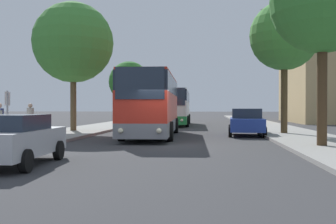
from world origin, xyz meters
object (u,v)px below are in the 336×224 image
object	(u,v)px
parked_car_right_near	(246,122)
tree_left_near	(129,82)
bus_middle	(175,107)
tree_left_far	(73,43)
bus_front	(152,104)
pedestrian_walking_back	(30,120)
tree_right_mid	(322,2)
tree_right_near	(284,36)
parked_car_left_curb	(14,139)
bus_stop_sign	(7,110)

from	to	relation	value
parked_car_right_near	tree_left_near	size ratio (longest dim) A/B	0.60
bus_middle	tree_left_far	xyz separation A→B (m)	(-5.90, -11.91, 4.28)
tree_left_near	bus_middle	bearing A→B (deg)	-56.10
bus_front	pedestrian_walking_back	size ratio (longest dim) A/B	6.32
tree_left_near	tree_right_mid	world-z (taller)	tree_right_mid
bus_middle	tree_left_near	xyz separation A→B (m)	(-6.43, 9.57, 3.06)
tree_right_near	tree_right_mid	size ratio (longest dim) A/B	1.00
pedestrian_walking_back	parked_car_left_curb	bearing A→B (deg)	167.89
bus_front	parked_car_right_near	xyz separation A→B (m)	(5.55, 1.18, -1.05)
bus_stop_sign	pedestrian_walking_back	bearing A→B (deg)	98.73
parked_car_right_near	tree_right_near	distance (m)	5.72
bus_stop_sign	pedestrian_walking_back	world-z (taller)	bus_stop_sign
bus_middle	bus_stop_sign	distance (m)	21.92
parked_car_left_curb	bus_stop_sign	bearing A→B (deg)	116.87
bus_front	tree_right_mid	distance (m)	10.83
bus_stop_sign	tree_left_near	world-z (taller)	tree_left_near
parked_car_left_curb	tree_right_near	bearing A→B (deg)	50.09
pedestrian_walking_back	tree_right_near	world-z (taller)	tree_right_near
pedestrian_walking_back	tree_left_near	size ratio (longest dim) A/B	0.25
pedestrian_walking_back	tree_left_near	world-z (taller)	tree_left_near
parked_car_left_curb	pedestrian_walking_back	size ratio (longest dim) A/B	2.39
bus_front	parked_car_right_near	world-z (taller)	bus_front
bus_stop_sign	bus_front	bearing A→B (deg)	48.93
parked_car_left_curb	bus_stop_sign	size ratio (longest dim) A/B	1.85
parked_car_left_curb	tree_left_near	xyz separation A→B (m)	(-3.92, 36.24, 4.07)
parked_car_right_near	pedestrian_walking_back	bearing A→B (deg)	23.08
bus_middle	bus_stop_sign	bearing A→B (deg)	-106.42
tree_left_near	bus_front	bearing A→B (deg)	-75.48
pedestrian_walking_back	tree_right_mid	bearing A→B (deg)	-137.39
tree_right_mid	tree_left_near	bearing A→B (deg)	114.88
bus_middle	parked_car_right_near	world-z (taller)	bus_middle
pedestrian_walking_back	tree_left_near	bearing A→B (deg)	-33.95
parked_car_right_near	bus_middle	bearing A→B (deg)	-65.13
bus_middle	parked_car_left_curb	distance (m)	26.81
parked_car_left_curb	tree_left_far	size ratio (longest dim) A/B	0.49
parked_car_left_curb	pedestrian_walking_back	distance (m)	9.53
tree_right_mid	pedestrian_walking_back	bearing A→B (deg)	167.15
tree_right_near	pedestrian_walking_back	bearing A→B (deg)	-161.10
bus_front	tree_left_far	world-z (taller)	tree_left_far
parked_car_right_near	tree_right_near	world-z (taller)	tree_right_near
bus_front	bus_stop_sign	distance (m)	8.42
parked_car_right_near	bus_stop_sign	size ratio (longest dim) A/B	1.88
parked_car_right_near	tree_left_far	size ratio (longest dim) A/B	0.50
bus_stop_sign	tree_right_mid	world-z (taller)	tree_right_mid
bus_front	tree_right_near	size ratio (longest dim) A/B	1.39
parked_car_right_near	tree_left_far	bearing A→B (deg)	-5.65
tree_left_near	tree_left_far	bearing A→B (deg)	-88.60
bus_middle	tree_right_near	distance (m)	15.82
pedestrian_walking_back	tree_right_near	bearing A→B (deg)	-105.65
tree_left_far	bus_middle	bearing A→B (deg)	63.64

